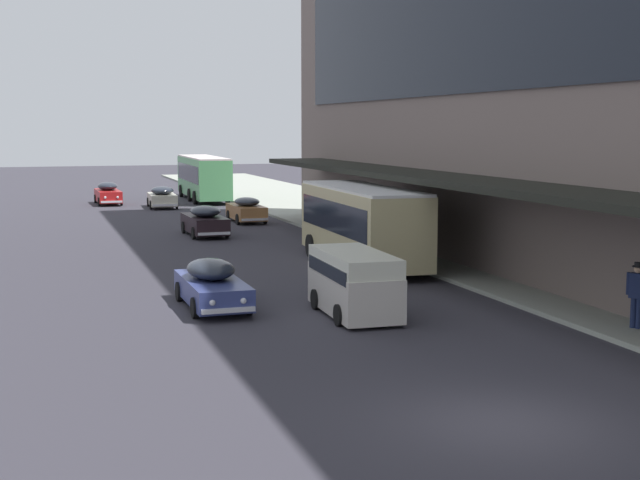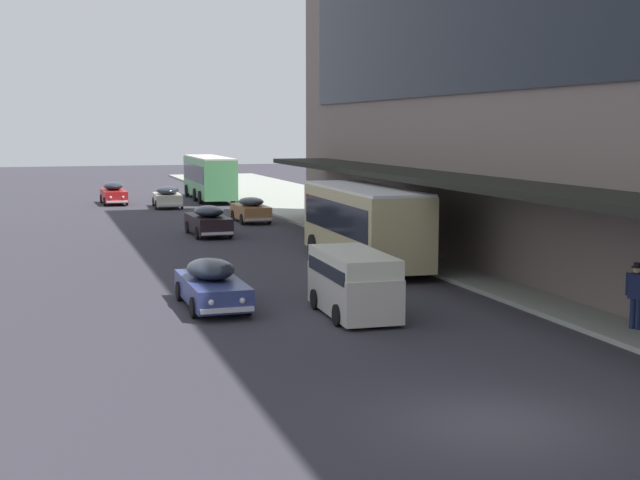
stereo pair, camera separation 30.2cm
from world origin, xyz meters
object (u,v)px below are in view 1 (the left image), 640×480
vw_van (353,280)px  sedan_oncoming_front (162,197)px  transit_bus_kerbside_rear (362,221)px  sedan_lead_near (246,210)px  sedan_second_near (212,284)px  sedan_lead_mid (108,193)px  pedestrian_at_kerb (637,292)px  transit_bus_kerbside_front (203,175)px  sedan_far_back (205,221)px

vw_van → sedan_oncoming_front: bearing=90.6°
transit_bus_kerbside_rear → sedan_lead_near: transit_bus_kerbside_rear is taller
sedan_second_near → sedan_lead_mid: (0.06, 40.06, 0.05)m
pedestrian_at_kerb → sedan_second_near: bearing=145.5°
transit_bus_kerbside_front → sedan_second_near: size_ratio=2.39×
transit_bus_kerbside_front → sedan_lead_near: size_ratio=2.63×
sedan_second_near → sedan_lead_mid: size_ratio=0.98×
sedan_second_near → sedan_lead_mid: sedan_lead_mid is taller
transit_bus_kerbside_front → sedan_lead_near: bearing=-91.9°
sedan_lead_near → sedan_oncoming_front: bearing=107.1°
sedan_second_near → sedan_lead_mid: bearing=89.9°
sedan_lead_mid → transit_bus_kerbside_front: bearing=10.5°
sedan_second_near → sedan_oncoming_front: same height
transit_bus_kerbside_front → sedan_lead_near: 16.93m
sedan_oncoming_front → pedestrian_at_kerb: 43.63m
sedan_lead_mid → pedestrian_at_kerb: (10.46, -47.29, 0.37)m
vw_van → sedan_lead_near: bearing=83.5°
sedan_lead_mid → pedestrian_at_kerb: size_ratio=2.62×
pedestrian_at_kerb → sedan_lead_mid: bearing=102.5°
transit_bus_kerbside_front → sedan_lead_mid: bearing=-169.5°
sedan_lead_near → transit_bus_kerbside_front: bearing=88.1°
sedan_second_near → pedestrian_at_kerb: (10.53, -7.23, 0.43)m
sedan_second_near → sedan_lead_near: sedan_second_near is taller
sedan_oncoming_front → transit_bus_kerbside_front: bearing=54.3°
transit_bus_kerbside_rear → vw_van: transit_bus_kerbside_rear is taller
sedan_second_near → pedestrian_at_kerb: 12.78m
transit_bus_kerbside_rear → sedan_second_near: size_ratio=1.99×
sedan_oncoming_front → vw_van: size_ratio=0.99×
sedan_lead_near → sedan_lead_mid: (-6.88, 15.50, 0.05)m
transit_bus_kerbside_rear → sedan_oncoming_front: 29.72m
sedan_second_near → pedestrian_at_kerb: bearing=-34.5°
sedan_far_back → sedan_lead_mid: (-3.24, 21.38, 0.01)m
sedan_lead_mid → sedan_lead_near: bearing=-66.1°
transit_bus_kerbside_rear → sedan_lead_mid: 34.49m
sedan_lead_mid → vw_van: 42.70m
sedan_far_back → vw_van: (0.58, -21.15, 0.30)m
sedan_far_back → sedan_oncoming_front: bearing=89.4°
transit_bus_kerbside_front → vw_van: (-3.63, -43.91, -0.85)m
sedan_oncoming_front → sedan_lead_mid: 5.44m
sedan_second_near → sedan_oncoming_front: size_ratio=1.05×
transit_bus_kerbside_front → sedan_oncoming_front: (-4.03, -5.61, -1.19)m
sedan_lead_near → transit_bus_kerbside_rear: bearing=-88.2°
vw_van → sedan_second_near: bearing=147.5°
sedan_far_back → sedan_lead_near: bearing=58.2°
sedan_far_back → transit_bus_kerbside_rear: bearing=-71.0°
sedan_second_near → vw_van: 4.61m
sedan_lead_near → sedan_second_near: bearing=-105.8°
sedan_second_near → sedan_lead_near: (6.95, 24.55, 0.00)m
transit_bus_kerbside_front → sedan_far_back: 23.18m
transit_bus_kerbside_front → sedan_far_back: transit_bus_kerbside_front is taller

